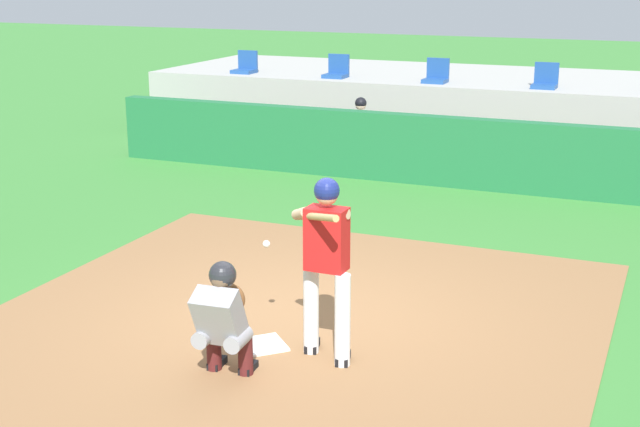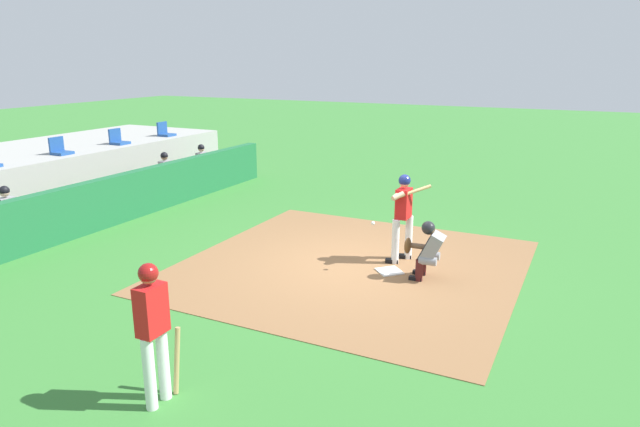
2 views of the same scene
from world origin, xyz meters
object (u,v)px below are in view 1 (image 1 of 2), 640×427
at_px(dugout_player_0, 358,131).
at_px(stadium_seat_0, 245,67).
at_px(catcher_crouched, 224,315).
at_px(stadium_seat_3, 545,81).
at_px(home_plate, 262,345).
at_px(batter_at_plate, 326,258).
at_px(stadium_seat_1, 337,71).
at_px(stadium_seat_2, 436,76).

xyz_separation_m(dugout_player_0, stadium_seat_0, (-3.41, 2.03, 0.86)).
relative_size(catcher_crouched, stadium_seat_3, 2.96).
xyz_separation_m(home_plate, dugout_player_0, (-2.00, 8.14, 0.65)).
bearing_deg(stadium_seat_3, batter_at_plate, -92.21).
bearing_deg(catcher_crouched, stadium_seat_1, 106.50).
height_order(batter_at_plate, dugout_player_0, batter_at_plate).
relative_size(home_plate, catcher_crouched, 0.31).
bearing_deg(catcher_crouched, stadium_seat_3, 84.20).
height_order(dugout_player_0, stadium_seat_1, stadium_seat_1).
relative_size(dugout_player_0, stadium_seat_2, 2.71).
bearing_deg(dugout_player_0, home_plate, -76.18).
height_order(catcher_crouched, stadium_seat_0, stadium_seat_0).
bearing_deg(home_plate, batter_at_plate, -0.79).
bearing_deg(dugout_player_0, catcher_crouched, -77.40).
relative_size(dugout_player_0, stadium_seat_1, 2.71).
distance_m(stadium_seat_1, stadium_seat_3, 4.33).
xyz_separation_m(home_plate, catcher_crouched, (-0.02, -0.72, 0.59)).
xyz_separation_m(dugout_player_0, stadium_seat_2, (0.92, 2.03, 0.86)).
relative_size(batter_at_plate, stadium_seat_0, 3.76).
xyz_separation_m(stadium_seat_2, stadium_seat_3, (2.17, 0.00, 0.00)).
bearing_deg(batter_at_plate, dugout_player_0, 108.28).
xyz_separation_m(catcher_crouched, dugout_player_0, (-1.98, 8.86, 0.06)).
xyz_separation_m(batter_at_plate, catcher_crouched, (-0.71, -0.71, -0.43)).
relative_size(home_plate, batter_at_plate, 0.24).
bearing_deg(home_plate, stadium_seat_3, 83.92).
bearing_deg(batter_at_plate, stadium_seat_2, 99.88).
distance_m(home_plate, stadium_seat_1, 10.79).
distance_m(batter_at_plate, stadium_seat_2, 10.35).
relative_size(stadium_seat_0, stadium_seat_1, 1.00).
distance_m(stadium_seat_2, stadium_seat_3, 2.17).
relative_size(catcher_crouched, stadium_seat_0, 2.96).
distance_m(stadium_seat_0, stadium_seat_3, 6.50).
height_order(stadium_seat_1, stadium_seat_3, same).
relative_size(batter_at_plate, dugout_player_0, 1.39).
bearing_deg(home_plate, stadium_seat_2, 96.08).
height_order(catcher_crouched, stadium_seat_2, stadium_seat_2).
distance_m(dugout_player_0, stadium_seat_0, 4.07).
distance_m(home_plate, stadium_seat_2, 10.35).
bearing_deg(dugout_player_0, stadium_seat_1, 121.50).
xyz_separation_m(batter_at_plate, stadium_seat_2, (-1.77, 10.19, 0.50)).
distance_m(catcher_crouched, dugout_player_0, 9.08).
bearing_deg(stadium_seat_1, stadium_seat_2, 0.00).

